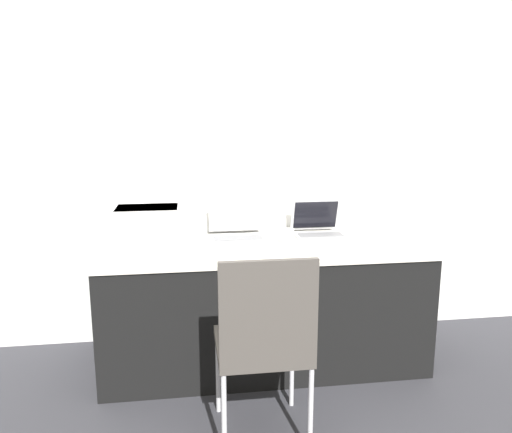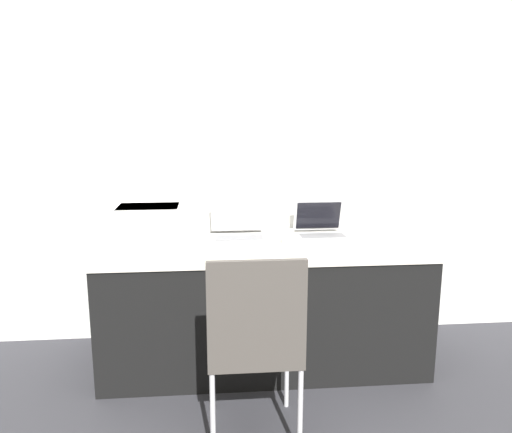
{
  "view_description": "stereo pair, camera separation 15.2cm",
  "coord_description": "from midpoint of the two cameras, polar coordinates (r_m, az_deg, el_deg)",
  "views": [
    {
      "loc": [
        -0.46,
        -2.52,
        1.54
      ],
      "look_at": [
        -0.04,
        0.4,
        0.93
      ],
      "focal_mm": 35.0,
      "sensor_mm": 36.0,
      "label": 1
    },
    {
      "loc": [
        -0.3,
        -2.54,
        1.54
      ],
      "look_at": [
        -0.04,
        0.4,
        0.93
      ],
      "focal_mm": 35.0,
      "sensor_mm": 36.0,
      "label": 2
    }
  ],
  "objects": [
    {
      "name": "ground_plane",
      "position": [
        2.99,
        3.11,
        -19.31
      ],
      "size": [
        14.0,
        14.0,
        0.0
      ],
      "primitive_type": "plane",
      "color": "#333338"
    },
    {
      "name": "chair",
      "position": [
        2.33,
        1.75,
        -13.54
      ],
      "size": [
        0.43,
        0.44,
        0.94
      ],
      "color": "#4C4742",
      "rests_on": "ground_plane"
    },
    {
      "name": "printer",
      "position": [
        3.13,
        -10.72,
        -0.71
      ],
      "size": [
        0.46,
        0.33,
        0.24
      ],
      "color": "silver",
      "rests_on": "table"
    },
    {
      "name": "coffee_cup",
      "position": [
        3.05,
        5.07,
        -2.39
      ],
      "size": [
        0.08,
        0.08,
        0.1
      ],
      "color": "white",
      "rests_on": "table"
    },
    {
      "name": "external_keyboard",
      "position": [
        2.95,
        -0.73,
        -3.63
      ],
      "size": [
        0.36,
        0.16,
        0.02
      ],
      "color": "silver",
      "rests_on": "table"
    },
    {
      "name": "wall_back",
      "position": [
        3.37,
        1.38,
        7.66
      ],
      "size": [
        8.0,
        0.05,
        2.6
      ],
      "color": "silver",
      "rests_on": "ground_plane"
    },
    {
      "name": "laptop_left",
      "position": [
        3.21,
        -0.66,
        -1.54
      ],
      "size": [
        0.35,
        0.33,
        0.25
      ],
      "color": "#B7B7BC",
      "rests_on": "table"
    },
    {
      "name": "laptop_right",
      "position": [
        3.3,
        8.73,
        -1.41
      ],
      "size": [
        0.33,
        0.28,
        0.22
      ],
      "color": "#B7B7BC",
      "rests_on": "table"
    },
    {
      "name": "table",
      "position": [
        3.14,
        2.23,
        -10.06
      ],
      "size": [
        1.94,
        0.74,
        0.75
      ],
      "color": "black",
      "rests_on": "ground_plane"
    }
  ]
}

